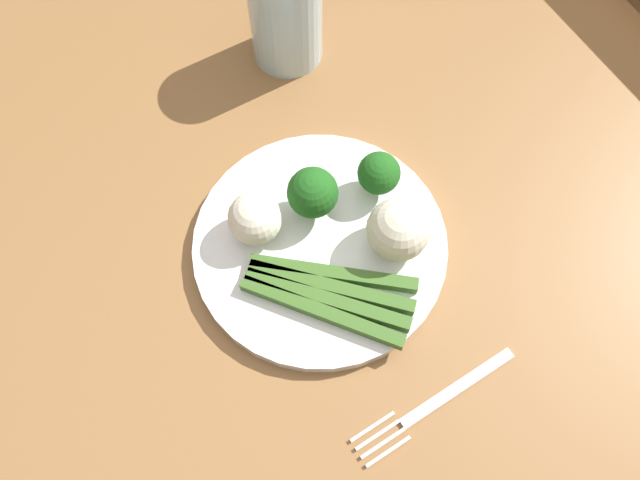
% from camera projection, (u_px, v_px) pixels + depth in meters
% --- Properties ---
extents(ground_plane, '(6.00, 6.00, 0.02)m').
position_uv_depth(ground_plane, '(304.00, 370.00, 1.34)').
color(ground_plane, tan).
extents(dining_table, '(1.35, 0.95, 0.76)m').
position_uv_depth(dining_table, '(291.00, 241.00, 0.73)').
color(dining_table, olive).
rests_on(dining_table, ground_plane).
extents(chair, '(0.41, 0.41, 0.87)m').
position_uv_depth(chair, '(611.00, 81.00, 1.02)').
color(chair, '#9E754C').
rests_on(chair, ground_plane).
extents(plate, '(0.24, 0.24, 0.01)m').
position_uv_depth(plate, '(320.00, 245.00, 0.61)').
color(plate, white).
rests_on(plate, dining_table).
extents(asparagus_bundle, '(0.14, 0.15, 0.01)m').
position_uv_depth(asparagus_bundle, '(328.00, 293.00, 0.57)').
color(asparagus_bundle, '#3D6626').
rests_on(asparagus_bundle, plate).
extents(broccoli_front_left, '(0.04, 0.04, 0.05)m').
position_uv_depth(broccoli_front_left, '(379.00, 174.00, 0.60)').
color(broccoli_front_left, '#4C7F2B').
rests_on(broccoli_front_left, plate).
extents(broccoli_back, '(0.05, 0.05, 0.06)m').
position_uv_depth(broccoli_back, '(313.00, 193.00, 0.58)').
color(broccoli_back, '#4C7F2B').
rests_on(broccoli_back, plate).
extents(cauliflower_mid, '(0.05, 0.05, 0.05)m').
position_uv_depth(cauliflower_mid, '(255.00, 218.00, 0.58)').
color(cauliflower_mid, white).
rests_on(cauliflower_mid, plate).
extents(cauliflower_outer_edge, '(0.06, 0.06, 0.06)m').
position_uv_depth(cauliflower_outer_edge, '(398.00, 230.00, 0.57)').
color(cauliflower_outer_edge, silver).
rests_on(cauliflower_outer_edge, plate).
extents(fork, '(0.03, 0.17, 0.00)m').
position_uv_depth(fork, '(434.00, 403.00, 0.55)').
color(fork, silver).
rests_on(fork, dining_table).
extents(water_glass, '(0.08, 0.08, 0.12)m').
position_uv_depth(water_glass, '(285.00, 11.00, 0.66)').
color(water_glass, silver).
rests_on(water_glass, dining_table).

